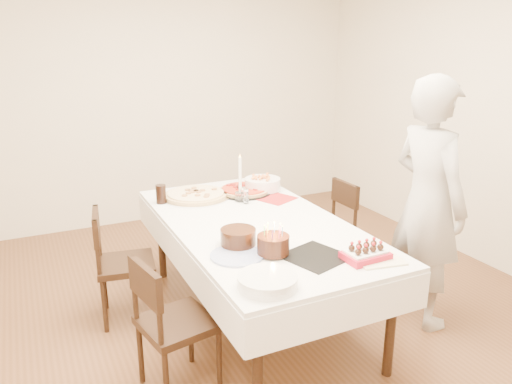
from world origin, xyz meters
name	(u,v)px	position (x,y,z in m)	size (l,w,h in m)	color
floor	(265,320)	(0.00, 0.00, 0.00)	(5.00, 5.00, 0.00)	#57341E
wall_back	(163,98)	(0.00, 2.50, 1.35)	(4.50, 0.04, 2.70)	beige
wall_right	(506,116)	(2.25, 0.00, 1.35)	(0.04, 5.00, 2.70)	beige
dining_table	(256,271)	(-0.04, 0.07, 0.38)	(1.14, 2.14, 0.75)	silver
chair_right_savory	(327,230)	(0.82, 0.46, 0.41)	(0.42, 0.42, 0.82)	black
chair_left_savory	(126,264)	(-0.88, 0.48, 0.42)	(0.43, 0.43, 0.84)	black
chair_left_dessert	(178,323)	(-0.78, -0.43, 0.42)	(0.43, 0.43, 0.84)	black
person	(428,203)	(1.04, -0.43, 0.88)	(0.64, 0.42, 1.76)	#BAB5AF
pizza_white	(196,195)	(-0.24, 0.78, 0.77)	(0.55, 0.55, 0.04)	beige
pizza_pepperoni	(244,190)	(0.17, 0.73, 0.77)	(0.45, 0.45, 0.04)	red
red_placemat	(276,199)	(0.33, 0.48, 0.75)	(0.26, 0.26, 0.01)	#B21E1E
pasta_bowl	(263,184)	(0.33, 0.72, 0.81)	(0.30, 0.30, 0.10)	white
taper_candle	(240,178)	(0.05, 0.54, 0.94)	(0.08, 0.08, 0.38)	white
shaker_pair	(246,196)	(0.06, 0.47, 0.81)	(0.10, 0.10, 0.12)	white
cola_glass	(161,194)	(-0.53, 0.76, 0.82)	(0.08, 0.08, 0.15)	black
layer_cake	(238,238)	(-0.32, -0.27, 0.81)	(0.28, 0.28, 0.11)	black
cake_board	(315,257)	(0.02, -0.61, 0.75)	(0.33, 0.33, 0.01)	black
birthday_cake	(273,239)	(-0.19, -0.47, 0.85)	(0.19, 0.19, 0.17)	#34170E
strawberry_box	(366,254)	(0.26, -0.76, 0.78)	(0.26, 0.17, 0.07)	#A81328
box_lid	(380,261)	(0.32, -0.82, 0.75)	(0.27, 0.18, 0.02)	beige
plate_stack	(267,281)	(-0.40, -0.81, 0.78)	(0.31, 0.31, 0.06)	white
china_plate	(237,255)	(-0.39, -0.40, 0.76)	(0.32, 0.32, 0.01)	white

